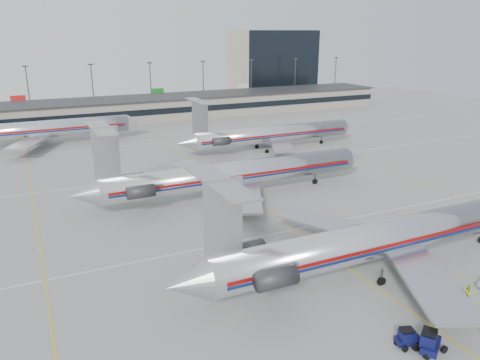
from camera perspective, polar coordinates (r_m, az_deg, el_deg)
ground at (r=53.87m, az=12.19°, el=-9.86°), size 260.00×260.00×0.00m
apron_markings at (r=61.22m, az=6.54°, el=-6.07°), size 160.00×0.15×0.02m
terminal at (r=140.26m, az=-12.79°, el=8.46°), size 162.00×17.00×6.25m
light_mast_row at (r=153.18m, az=-14.14°, el=11.16°), size 163.60×0.40×15.28m
distant_building at (r=189.64m, az=3.88°, el=13.98°), size 30.00×20.00×25.00m
jet_foreground at (r=51.98m, az=17.09°, el=-6.75°), size 49.14×28.94×12.86m
jet_second_row at (r=71.47m, az=-1.16°, el=0.71°), size 48.68×28.66×12.74m
jet_third_row at (r=101.31m, az=3.68°, el=5.60°), size 43.16×26.55×11.80m
jet_back_row at (r=113.84m, az=-23.96°, el=5.61°), size 46.85×28.82×12.81m
tug_left at (r=42.13m, az=22.13°, el=-17.87°), size 2.79×2.47×2.05m
tug_center at (r=42.28m, az=19.76°, el=-17.71°), size 2.30×1.61×1.70m
ramp_worker_near at (r=47.62m, az=21.98°, el=-13.50°), size 0.76×0.78×1.81m
ramp_worker_far at (r=50.58m, az=26.11°, el=-12.26°), size 0.98×0.89×1.64m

